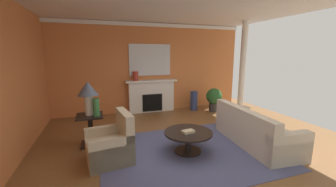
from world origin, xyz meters
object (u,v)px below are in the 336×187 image
at_px(vase_mantel_left, 136,76).
at_px(potted_plant, 214,98).
at_px(fireplace, 151,97).
at_px(vase_on_side_table, 96,107).
at_px(coffee_table, 188,137).
at_px(mantel_mirror, 150,60).
at_px(table_lamp, 88,92).
at_px(sofa, 254,131).
at_px(armchair_near_window, 111,146).
at_px(side_table, 91,128).
at_px(vase_tall_corner, 194,101).

height_order(vase_mantel_left, potted_plant, vase_mantel_left).
bearing_deg(potted_plant, fireplace, 162.09).
bearing_deg(fireplace, vase_on_side_table, -127.60).
distance_m(fireplace, coffee_table, 3.30).
xyz_separation_m(mantel_mirror, table_lamp, (-1.98, -2.38, -0.60)).
relative_size(coffee_table, vase_on_side_table, 2.59).
relative_size(table_lamp, vase_mantel_left, 2.36).
height_order(table_lamp, potted_plant, table_lamp).
bearing_deg(sofa, coffee_table, 175.98).
height_order(armchair_near_window, side_table, armchair_near_window).
distance_m(sofa, side_table, 3.70).
bearing_deg(potted_plant, mantel_mirror, 159.19).
height_order(coffee_table, table_lamp, table_lamp).
relative_size(coffee_table, side_table, 1.43).
xyz_separation_m(fireplace, vase_mantel_left, (-0.55, -0.05, 0.76)).
bearing_deg(armchair_near_window, sofa, -4.59).
xyz_separation_m(vase_on_side_table, vase_tall_corner, (3.35, 2.08, -0.55)).
distance_m(mantel_mirror, sofa, 4.14).
bearing_deg(mantel_mirror, side_table, -129.79).
xyz_separation_m(vase_mantel_left, potted_plant, (2.67, -0.64, -0.80)).
bearing_deg(armchair_near_window, coffee_table, -5.16).
bearing_deg(coffee_table, vase_mantel_left, 98.79).
bearing_deg(potted_plant, vase_on_side_table, -156.78).
bearing_deg(vase_tall_corner, table_lamp, -150.76).
relative_size(fireplace, table_lamp, 2.40).
xyz_separation_m(mantel_mirror, potted_plant, (2.12, -0.81, -1.33)).
height_order(vase_on_side_table, vase_mantel_left, vase_mantel_left).
relative_size(armchair_near_window, side_table, 1.36).
height_order(vase_tall_corner, potted_plant, potted_plant).
height_order(sofa, potted_plant, sofa).
relative_size(mantel_mirror, side_table, 2.09).
distance_m(fireplace, armchair_near_window, 3.54).
xyz_separation_m(fireplace, mantel_mirror, (0.00, 0.12, 1.29)).
xyz_separation_m(fireplace, side_table, (-1.98, -2.26, -0.14)).
height_order(mantel_mirror, table_lamp, mantel_mirror).
bearing_deg(fireplace, armchair_near_window, -116.79).
bearing_deg(coffee_table, sofa, -4.02).
bearing_deg(vase_on_side_table, coffee_table, -27.17).
height_order(side_table, table_lamp, table_lamp).
relative_size(coffee_table, table_lamp, 1.33).
height_order(side_table, potted_plant, potted_plant).
xyz_separation_m(armchair_near_window, vase_on_side_table, (-0.24, 0.78, 0.59)).
xyz_separation_m(armchair_near_window, potted_plant, (3.71, 2.47, 0.19)).
height_order(table_lamp, vase_on_side_table, table_lamp).
distance_m(coffee_table, vase_on_side_table, 2.08).
bearing_deg(sofa, vase_mantel_left, 121.83).
bearing_deg(table_lamp, sofa, -18.07).
height_order(mantel_mirror, vase_on_side_table, mantel_mirror).
relative_size(sofa, vase_tall_corner, 3.11).
height_order(coffee_table, potted_plant, potted_plant).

